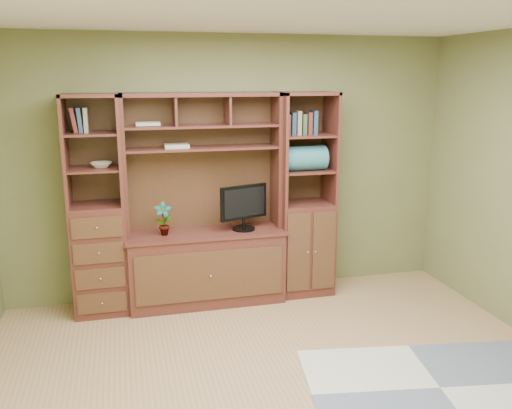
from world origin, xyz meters
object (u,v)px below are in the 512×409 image
object	(u,v)px
monitor	(244,199)
center_hutch	(205,202)
right_tower	(305,195)
left_tower	(97,207)

from	to	relation	value
monitor	center_hutch	bearing A→B (deg)	157.19
center_hutch	monitor	world-z (taller)	center_hutch
right_tower	center_hutch	bearing A→B (deg)	-177.77
right_tower	monitor	size ratio (longest dim) A/B	3.35
right_tower	monitor	bearing A→B (deg)	-173.43
left_tower	monitor	xyz separation A→B (m)	(1.37, -0.07, 0.01)
center_hutch	right_tower	xyz separation A→B (m)	(1.02, 0.04, 0.00)
monitor	left_tower	bearing A→B (deg)	159.42
monitor	right_tower	bearing A→B (deg)	-10.89
center_hutch	monitor	size ratio (longest dim) A/B	3.35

